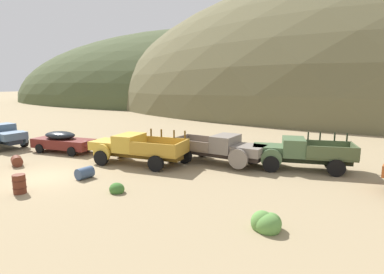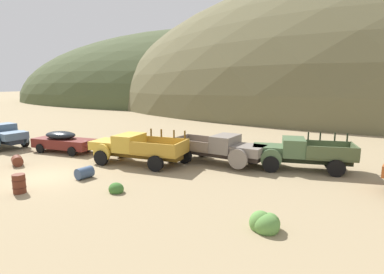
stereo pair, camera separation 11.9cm
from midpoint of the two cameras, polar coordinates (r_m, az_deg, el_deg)
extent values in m
plane|color=#998460|center=(18.93, -25.58, -6.76)|extent=(300.00, 300.00, 0.00)
ellipsoid|color=#424C2D|center=(80.71, 0.28, 6.39)|extent=(109.00, 54.10, 36.37)
cube|color=slate|center=(27.56, -30.66, 0.21)|extent=(2.16, 2.11, 0.55)
cube|color=#B7B2A8|center=(26.79, -29.81, -0.02)|extent=(0.31, 1.23, 0.44)
cylinder|color=slate|center=(28.31, -28.91, -0.14)|extent=(1.21, 0.40, 1.20)
cube|color=black|center=(28.38, -31.67, 1.31)|extent=(0.37, 1.74, 0.59)
cube|color=#4D5B67|center=(31.38, -32.10, 1.47)|extent=(2.95, 0.64, 0.70)
cylinder|color=black|center=(28.38, -28.76, -0.68)|extent=(1.00, 0.45, 0.96)
cylinder|color=black|center=(31.73, -32.08, 0.03)|extent=(1.00, 0.45, 0.96)
cube|color=maroon|center=(24.93, -22.76, -1.08)|extent=(4.79, 1.84, 0.68)
ellipsoid|color=black|center=(25.03, -23.33, 0.32)|extent=(2.51, 1.57, 0.57)
ellipsoid|color=maroon|center=(23.53, -18.96, -1.29)|extent=(1.08, 1.40, 0.61)
cylinder|color=black|center=(23.40, -21.49, -2.53)|extent=(0.69, 0.22, 0.68)
cylinder|color=black|center=(24.67, -18.85, -1.75)|extent=(0.69, 0.22, 0.68)
cylinder|color=black|center=(25.44, -26.44, -1.92)|extent=(0.69, 0.22, 0.68)
cylinder|color=black|center=(26.61, -23.78, -1.23)|extent=(0.69, 0.22, 0.68)
cube|color=brown|center=(20.02, -10.21, -3.08)|extent=(5.99, 1.11, 0.36)
cube|color=gold|center=(21.13, -15.37, -1.33)|extent=(1.92, 1.83, 0.55)
cube|color=#B7B2A8|center=(21.66, -17.24, -1.22)|extent=(0.10, 1.23, 0.44)
cylinder|color=gold|center=(21.90, -13.15, -1.79)|extent=(1.20, 0.20, 1.20)
cylinder|color=gold|center=(20.22, -16.52, -2.92)|extent=(1.20, 0.20, 1.20)
cube|color=gold|center=(20.17, -11.65, -0.99)|extent=(1.42, 2.09, 1.05)
cube|color=black|center=(20.47, -13.14, -0.28)|extent=(0.08, 1.75, 0.59)
cube|color=#B5882D|center=(19.18, -6.04, -2.81)|extent=(3.05, 2.20, 0.12)
cube|color=#B5882D|center=(20.04, -4.67, -1.04)|extent=(3.02, 0.15, 0.70)
cube|color=#B5882D|center=(18.17, -7.60, -2.25)|extent=(3.02, 0.15, 0.70)
cube|color=#B5882D|center=(18.50, -2.07, -1.95)|extent=(0.14, 2.15, 0.70)
cube|color=brown|center=(19.45, -1.49, 0.45)|extent=(0.08, 0.08, 0.50)
cube|color=brown|center=(19.75, -3.51, 0.58)|extent=(0.08, 0.08, 0.50)
cube|color=brown|center=(20.13, -5.86, 0.73)|extent=(0.08, 0.08, 0.50)
cube|color=brown|center=(20.48, -7.74, 0.85)|extent=(0.08, 0.08, 0.50)
cylinder|color=black|center=(22.01, -13.04, -2.47)|extent=(0.96, 0.30, 0.96)
cylinder|color=black|center=(20.24, -16.58, -3.72)|extent=(0.96, 0.30, 0.96)
cylinder|color=black|center=(20.15, -3.93, -3.38)|extent=(0.96, 0.30, 0.96)
cylinder|color=black|center=(18.21, -6.91, -4.90)|extent=(0.96, 0.30, 0.96)
cube|color=#3D322D|center=(19.92, 4.59, -3.02)|extent=(5.81, 1.97, 0.36)
cube|color=slate|center=(18.97, 10.28, -2.40)|extent=(2.09, 2.05, 0.55)
cube|color=#B7B2A8|center=(18.69, 12.68, -2.76)|extent=(0.29, 1.21, 0.44)
cylinder|color=slate|center=(18.20, 8.31, -4.03)|extent=(1.21, 0.39, 1.20)
cylinder|color=slate|center=(20.09, 10.72, -2.76)|extent=(1.21, 0.39, 1.20)
cube|color=slate|center=(19.53, 6.04, -1.19)|extent=(1.66, 2.23, 1.05)
cube|color=black|center=(19.25, 7.64, -0.75)|extent=(0.35, 1.70, 0.59)
cube|color=#746354|center=(20.61, 0.74, -1.86)|extent=(3.21, 2.59, 0.12)
cube|color=#746354|center=(19.66, -0.86, -1.44)|extent=(2.86, 0.60, 0.55)
cube|color=#746354|center=(21.44, 2.20, -0.48)|extent=(2.86, 0.60, 0.55)
cube|color=#746354|center=(21.28, -2.45, -0.57)|extent=(0.47, 2.10, 0.55)
cylinder|color=black|center=(20.20, 10.75, -3.50)|extent=(0.99, 0.44, 0.96)
cylinder|color=black|center=(19.92, -1.51, -3.52)|extent=(0.99, 0.44, 0.96)
cylinder|color=black|center=(21.75, 1.70, -2.36)|extent=(0.99, 0.44, 0.96)
cube|color=#232B1B|center=(19.58, 19.47, -3.80)|extent=(5.53, 1.66, 0.36)
cube|color=#47603D|center=(19.38, 13.63, -2.26)|extent=(1.93, 1.86, 0.55)
cube|color=#B7B2A8|center=(19.40, 11.25, -2.24)|extent=(0.23, 1.13, 0.44)
cylinder|color=#47603D|center=(20.40, 14.26, -2.70)|extent=(1.21, 0.34, 1.20)
cylinder|color=#47603D|center=(18.51, 14.26, -4.00)|extent=(1.21, 0.34, 1.20)
cube|color=#47603D|center=(19.38, 18.07, -1.72)|extent=(1.51, 2.04, 1.05)
cube|color=black|center=(19.31, 16.42, -1.04)|extent=(0.27, 1.59, 0.59)
cube|color=#495735|center=(19.73, 23.83, -3.27)|extent=(3.00, 2.33, 0.12)
cube|color=#495735|center=(20.60, 23.46, -1.55)|extent=(2.74, 0.48, 0.70)
cube|color=#495735|center=(18.70, 24.41, -2.72)|extent=(2.74, 0.48, 0.70)
cube|color=#495735|center=(19.92, 27.65, -2.24)|extent=(0.37, 1.96, 0.70)
cube|color=#232B1B|center=(20.71, 26.58, -0.03)|extent=(0.09, 0.09, 0.50)
cube|color=#232B1B|center=(20.57, 24.71, 0.05)|extent=(0.09, 0.09, 0.50)
cube|color=#232B1B|center=(20.43, 22.44, 0.15)|extent=(0.09, 0.09, 0.50)
cube|color=#232B1B|center=(20.33, 20.52, 0.23)|extent=(0.09, 0.09, 0.50)
cylinder|color=black|center=(20.52, 14.22, -3.43)|extent=(0.99, 0.41, 0.96)
cylinder|color=black|center=(18.53, 14.22, -4.87)|extent=(0.99, 0.41, 0.96)
cylinder|color=black|center=(20.85, 23.91, -3.78)|extent=(0.99, 0.41, 0.96)
cylinder|color=black|center=(18.89, 24.94, -5.23)|extent=(0.99, 0.41, 0.96)
cylinder|color=#5B2819|center=(16.77, -29.46, -7.56)|extent=(0.57, 0.57, 0.91)
torus|color=#401C11|center=(16.72, -29.51, -6.97)|extent=(0.61, 0.61, 0.03)
torus|color=#401C11|center=(16.82, -29.41, -8.16)|extent=(0.61, 0.61, 0.03)
cylinder|color=#384C6B|center=(17.84, -19.41, -6.28)|extent=(0.80, 1.00, 0.62)
cylinder|color=#5B2819|center=(22.24, -29.77, -3.88)|extent=(1.08, 1.01, 0.62)
ellipsoid|color=#5B8E42|center=(11.52, 13.55, -15.57)|extent=(0.92, 0.83, 0.82)
ellipsoid|color=#5B8E42|center=(11.72, 14.11, -15.20)|extent=(0.75, 0.67, 0.77)
ellipsoid|color=#5B8E42|center=(11.63, 12.56, -15.19)|extent=(0.82, 0.74, 0.88)
ellipsoid|color=olive|center=(23.43, 8.02, -2.20)|extent=(0.98, 0.88, 0.81)
ellipsoid|color=olive|center=(23.47, 7.46, -2.26)|extent=(0.74, 0.66, 0.67)
ellipsoid|color=olive|center=(23.48, 8.14, -2.08)|extent=(0.92, 0.83, 0.95)
ellipsoid|color=#3D702D|center=(15.33, -13.96, -9.32)|extent=(0.67, 0.60, 0.54)
ellipsoid|color=#3D702D|center=(15.26, -13.94, -9.32)|extent=(0.74, 0.66, 0.61)
ellipsoid|color=#3D702D|center=(15.27, -13.99, -9.51)|extent=(0.56, 0.51, 0.42)
camera|label=1|loc=(0.06, -90.17, -0.03)|focal=28.86mm
camera|label=2|loc=(0.06, 89.83, 0.03)|focal=28.86mm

